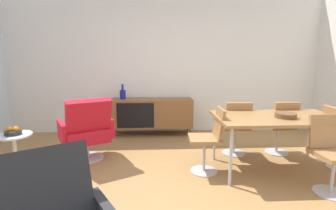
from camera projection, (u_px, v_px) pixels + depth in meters
ground_plane at (175, 196)px, 2.67m from camera, size 8.32×8.32×0.00m
wall_back at (165, 64)px, 4.98m from camera, size 6.80×0.12×2.80m
sideboard at (151, 113)px, 4.84m from camera, size 1.60×0.45×0.72m
vase_cobalt at (123, 94)px, 4.75m from camera, size 0.11×0.11×0.29m
dining_table at (277, 120)px, 3.19m from camera, size 1.60×0.90×0.74m
wooden_bowl_on_table at (286, 115)px, 3.10m from camera, size 0.26×0.26×0.06m
dining_chair_near_window at (209, 137)px, 3.18m from camera, size 0.44×0.41×0.86m
dining_chair_front_right at (331, 151)px, 2.70m from camera, size 0.42×0.44×0.86m
dining_chair_back_left at (236, 126)px, 3.76m from camera, size 0.42×0.45×0.86m
dining_chair_back_right at (281, 125)px, 3.80m from camera, size 0.42×0.44×0.86m
lounge_chair_red at (87, 129)px, 3.56m from camera, size 0.88×0.86×0.95m
side_table_round at (15, 149)px, 3.17m from camera, size 0.44×0.44×0.52m
fruit_bowl at (13, 132)px, 3.13m from camera, size 0.20×0.20×0.11m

